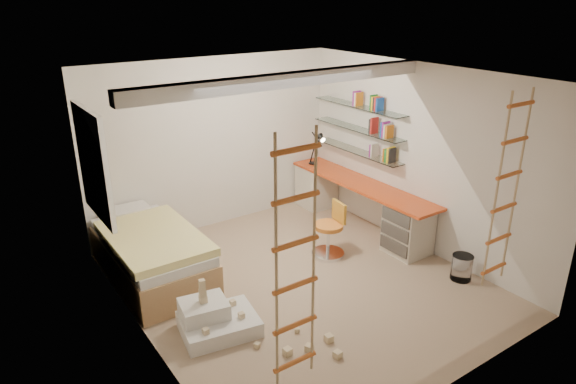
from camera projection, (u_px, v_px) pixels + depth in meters
floor at (301, 283)px, 6.51m from camera, size 4.50×4.50×0.00m
ceiling_beam at (288, 80)px, 5.82m from camera, size 4.00×0.18×0.16m
window_frame at (93, 165)px, 6.05m from camera, size 0.06×1.15×1.35m
window_blind at (97, 164)px, 6.07m from camera, size 0.02×1.00×1.20m
rope_ladder_left at (295, 265)px, 3.91m from camera, size 0.41×0.04×2.13m
rope_ladder_right at (506, 191)px, 5.34m from camera, size 0.41×0.04×2.13m
waste_bin at (462, 267)px, 6.56m from camera, size 0.27×0.27×0.33m
desk at (358, 203)px, 7.94m from camera, size 0.56×2.80×0.75m
shelves at (358, 129)px, 7.82m from camera, size 0.25×1.80×0.71m
bed at (152, 254)px, 6.55m from camera, size 1.02×2.00×0.69m
task_lamp at (319, 144)px, 8.38m from camera, size 0.14×0.36×0.57m
swivel_chair at (330, 236)px, 7.12m from camera, size 0.51×0.51×0.78m
play_platform at (215, 320)px, 5.55m from camera, size 0.90×0.76×0.36m
toy_blocks at (258, 323)px, 5.40m from camera, size 1.18×1.26×0.63m
books at (358, 120)px, 7.77m from camera, size 0.14×0.58×0.92m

